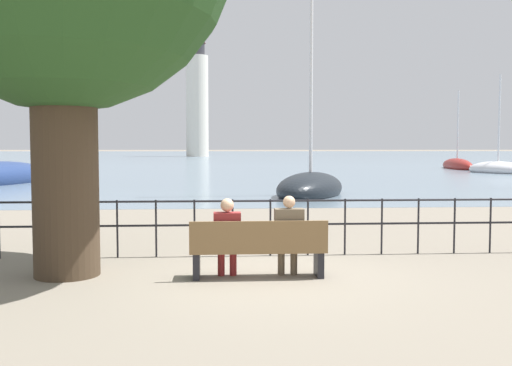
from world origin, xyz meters
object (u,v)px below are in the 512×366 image
Objects in this scene: sailboat_1 at (457,166)px; sailboat_2 at (60,170)px; seated_person_left at (227,234)px; seated_person_right at (289,232)px; park_bench at (258,250)px; sailboat_4 at (310,187)px; harbor_lighthouse at (197,100)px; sailboat_3 at (498,169)px.

sailboat_1 is 0.97× the size of sailboat_2.
seated_person_right is (0.95, -0.00, 0.02)m from seated_person_left.
seated_person_left reaches higher than park_bench.
harbor_lighthouse reaches higher than sailboat_4.
sailboat_1 is (22.34, 43.70, -0.36)m from seated_person_left.
seated_person_left is 120.92m from harbor_lighthouse.
sailboat_3 is at bearing 58.52° from park_bench.
sailboat_2 is at bearing 152.80° from sailboat_4.
sailboat_3 reaches higher than seated_person_right.
sailboat_1 reaches higher than park_bench.
sailboat_3 is at bearing 59.04° from seated_person_right.
harbor_lighthouse reaches higher than sailboat_3.
sailboat_2 is at bearing -154.15° from sailboat_1.
sailboat_2 is 88.54m from harbor_lighthouse.
sailboat_1 is 34.20m from sailboat_4.
park_bench is at bearing -108.60° from sailboat_1.
park_bench is 40.98m from sailboat_3.
sailboat_3 is (33.31, 2.09, -0.08)m from sailboat_2.
seated_person_right is (0.48, 0.08, 0.25)m from park_bench.
seated_person_right is at bearing -65.76° from sailboat_2.
sailboat_3 reaches higher than park_bench.
seated_person_right is 0.15× the size of sailboat_1.
sailboat_4 is (2.77, 15.02, -0.34)m from seated_person_right.
sailboat_4 reaches higher than sailboat_3.
sailboat_1 is at bearing -70.40° from harbor_lighthouse.
harbor_lighthouse reaches higher than seated_person_left.
sailboat_4 reaches higher than sailboat_1.
park_bench is 0.16× the size of sailboat_4.
sailboat_1 is 0.66× the size of sailboat_4.
seated_person_left is at bearing 179.87° from seated_person_right.
sailboat_3 is (-0.47, -8.83, -0.02)m from sailboat_1.
harbor_lighthouse is at bearing 89.27° from sailboat_2.
sailboat_3 is (21.88, 34.87, -0.38)m from seated_person_left.
sailboat_2 is 1.07× the size of sailboat_3.
park_bench is 1.71× the size of seated_person_left.
harbor_lighthouse is at bearing 92.56° from park_bench.
sailboat_4 is at bearing -154.81° from sailboat_3.
harbor_lighthouse is (-5.85, 120.22, 12.04)m from seated_person_right.
seated_person_right is 120.96m from harbor_lighthouse.
sailboat_3 is at bearing 7.13° from sailboat_2.
seated_person_left is at bearing -67.23° from sailboat_2.
harbor_lighthouse is (-26.77, 85.35, 12.43)m from sailboat_3.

